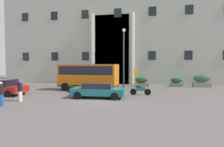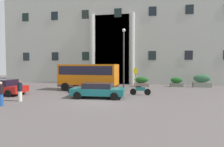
{
  "view_description": "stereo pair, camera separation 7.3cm",
  "coord_description": "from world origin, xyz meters",
  "views": [
    {
      "loc": [
        3.35,
        -13.57,
        2.75
      ],
      "look_at": [
        0.13,
        6.7,
        1.84
      ],
      "focal_mm": 28.72,
      "sensor_mm": 36.0,
      "label": 1
    },
    {
      "loc": [
        3.42,
        -13.56,
        2.75
      ],
      "look_at": [
        0.13,
        6.7,
        1.84
      ],
      "focal_mm": 28.72,
      "sensor_mm": 36.0,
      "label": 2
    }
  ],
  "objects": [
    {
      "name": "pedestrian_man_crossing",
      "position": [
        -6.0,
        -2.83,
        0.84
      ],
      "size": [
        0.36,
        0.36,
        1.66
      ],
      "rotation": [
        0.0,
        0.0,
        2.24
      ],
      "color": "#1E4793",
      "rests_on": "ground_plane"
    },
    {
      "name": "scooter_by_planter",
      "position": [
        3.33,
        3.23,
        0.45
      ],
      "size": [
        1.93,
        0.55,
        0.89
      ],
      "rotation": [
        0.0,
        0.0,
        0.04
      ],
      "color": "black",
      "rests_on": "ground_plane"
    },
    {
      "name": "ground_plane",
      "position": [
        0.0,
        0.0,
        -0.06
      ],
      "size": [
        80.0,
        64.0,
        0.12
      ],
      "primitive_type": "cube",
      "color": "#5C5453"
    },
    {
      "name": "pedestrian_man_red_shirt",
      "position": [
        -5.79,
        -1.15,
        0.8
      ],
      "size": [
        0.36,
        0.36,
        1.6
      ],
      "rotation": [
        0.0,
        0.0,
        4.38
      ],
      "color": "beige",
      "rests_on": "ground_plane"
    },
    {
      "name": "hedge_planter_west",
      "position": [
        11.07,
        10.67,
        0.78
      ],
      "size": [
        2.15,
        0.75,
        1.61
      ],
      "color": "slate",
      "rests_on": "ground_plane"
    },
    {
      "name": "office_building_facade",
      "position": [
        -0.0,
        17.48,
        9.57
      ],
      "size": [
        37.51,
        9.66,
        19.15
      ],
      "color": "#AAACA2",
      "rests_on": "ground_plane"
    },
    {
      "name": "parked_estate_mid",
      "position": [
        -0.21,
        1.23,
        0.67
      ],
      "size": [
        4.5,
        2.07,
        1.27
      ],
      "rotation": [
        0.0,
        0.0,
        0.02
      ],
      "color": "#19666A",
      "rests_on": "ground_plane"
    },
    {
      "name": "bus_stop_sign",
      "position": [
        2.82,
        7.01,
        1.52
      ],
      "size": [
        0.44,
        0.08,
        2.44
      ],
      "color": "#939E14",
      "rests_on": "ground_plane"
    },
    {
      "name": "lamppost_plaza_centre",
      "position": [
        1.36,
        8.01,
        4.2
      ],
      "size": [
        0.4,
        0.4,
        7.18
      ],
      "color": "#393837",
      "rests_on": "ground_plane"
    },
    {
      "name": "hedge_planter_far_east",
      "position": [
        8.0,
        10.69,
        0.59
      ],
      "size": [
        1.54,
        0.71,
        1.22
      ],
      "color": "#64685C",
      "rests_on": "ground_plane"
    },
    {
      "name": "parked_sedan_far",
      "position": [
        -9.49,
        1.25,
        0.74
      ],
      "size": [
        4.47,
        2.14,
        1.45
      ],
      "rotation": [
        0.0,
        0.0,
        -0.02
      ],
      "color": "red",
      "rests_on": "ground_plane"
    },
    {
      "name": "hedge_planter_entrance_right",
      "position": [
        3.48,
        10.29,
        0.62
      ],
      "size": [
        1.91,
        0.87,
        1.29
      ],
      "color": "gray",
      "rests_on": "ground_plane"
    },
    {
      "name": "hedge_planter_entrance_left",
      "position": [
        -5.42,
        10.6,
        0.65
      ],
      "size": [
        1.6,
        0.85,
        1.34
      ],
      "color": "slate",
      "rests_on": "ground_plane"
    },
    {
      "name": "hedge_planter_far_west",
      "position": [
        -1.47,
        10.62,
        0.79
      ],
      "size": [
        1.97,
        0.77,
        1.64
      ],
      "color": "slate",
      "rests_on": "ground_plane"
    },
    {
      "name": "orange_minibus",
      "position": [
        -2.29,
        5.5,
        1.71
      ],
      "size": [
        6.59,
        3.0,
        2.89
      ],
      "rotation": [
        0.0,
        0.0,
        -0.09
      ],
      "color": "orange",
      "rests_on": "ground_plane"
    },
    {
      "name": "motorcycle_far_end",
      "position": [
        -2.88,
        3.44,
        0.46
      ],
      "size": [
        2.08,
        0.55,
        0.89
      ],
      "rotation": [
        0.0,
        0.0,
        0.09
      ],
      "color": "black",
      "rests_on": "ground_plane"
    }
  ]
}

